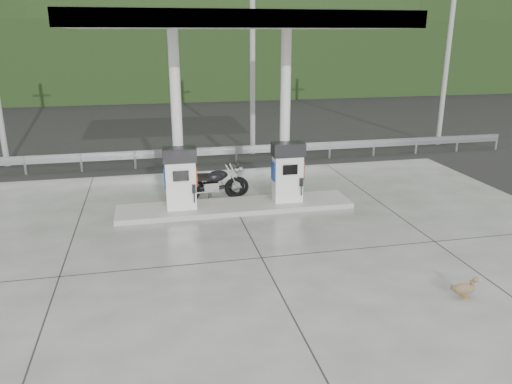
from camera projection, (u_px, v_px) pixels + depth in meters
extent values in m
plane|color=black|center=(253.00, 242.00, 12.65)|extent=(160.00, 160.00, 0.00)
cube|color=slate|center=(253.00, 242.00, 12.65)|extent=(18.00, 14.00, 0.02)
cube|color=#9A978F|center=(236.00, 206.00, 14.95)|extent=(7.00, 1.40, 0.15)
cylinder|color=white|center=(177.00, 121.00, 14.21)|extent=(0.30, 0.30, 5.00)
cylinder|color=white|center=(285.00, 117.00, 14.86)|extent=(0.30, 0.30, 5.00)
cube|color=white|center=(233.00, 21.00, 13.34)|extent=(8.50, 5.00, 0.40)
cube|color=black|center=(202.00, 146.00, 23.35)|extent=(60.00, 7.00, 0.01)
cylinder|color=gray|center=(253.00, 60.00, 20.68)|extent=(0.22, 0.22, 8.00)
cylinder|color=gray|center=(447.00, 58.00, 22.50)|extent=(0.22, 0.22, 8.00)
cube|color=black|center=(175.00, 60.00, 39.66)|extent=(80.00, 6.00, 6.00)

